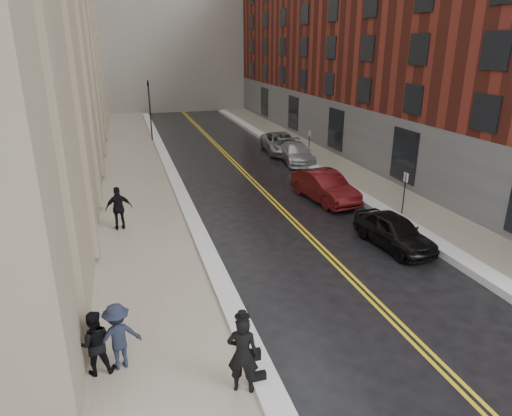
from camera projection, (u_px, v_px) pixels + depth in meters
ground at (321, 336)px, 13.35m from camera, size 160.00×160.00×0.00m
sidewalk_left at (138, 189)px, 26.57m from camera, size 4.00×64.00×0.15m
sidewalk_right at (347, 172)px, 30.15m from camera, size 3.00×64.00×0.15m
lane_stripe_a at (251, 181)px, 28.42m from camera, size 0.12×64.00×0.01m
lane_stripe_b at (255, 181)px, 28.48m from camera, size 0.12×64.00×0.01m
snow_ridge_left at (177, 185)px, 27.16m from camera, size 0.70×60.80×0.26m
snow_ridge_right at (322, 173)px, 29.63m from camera, size 0.85×60.80×0.30m
building_right at (412, 31)px, 35.69m from camera, size 14.00×50.00×18.00m
traffic_signal at (150, 106)px, 38.68m from camera, size 0.18×0.15×5.20m
parking_sign_near at (404, 190)px, 22.20m from camera, size 0.06×0.35×2.23m
parking_sign_far at (309, 142)px, 33.03m from camera, size 0.06×0.35×2.23m
car_black at (394, 231)px, 19.06m from camera, size 2.07×4.26×1.40m
car_maroon at (325, 186)px, 24.66m from camera, size 2.33×5.04×1.60m
car_silver_near at (296, 153)px, 32.68m from camera, size 2.48×4.98×1.39m
car_silver_far at (281, 143)px, 35.66m from camera, size 3.04×5.61×1.49m
pedestrian_main at (243, 354)px, 10.75m from camera, size 0.88×0.75×2.06m
pedestrian_a at (95, 343)px, 11.40m from camera, size 0.86×0.68×1.75m
pedestrian_b at (118, 336)px, 11.60m from camera, size 1.29×0.90×1.82m
pedestrian_c at (119, 208)px, 20.39m from camera, size 1.21×0.60×1.98m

